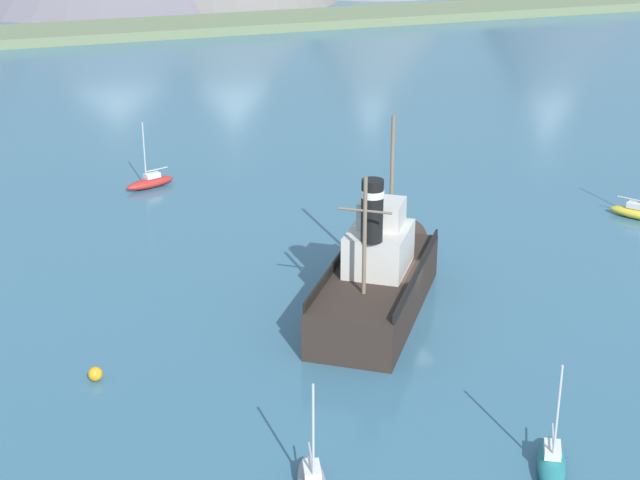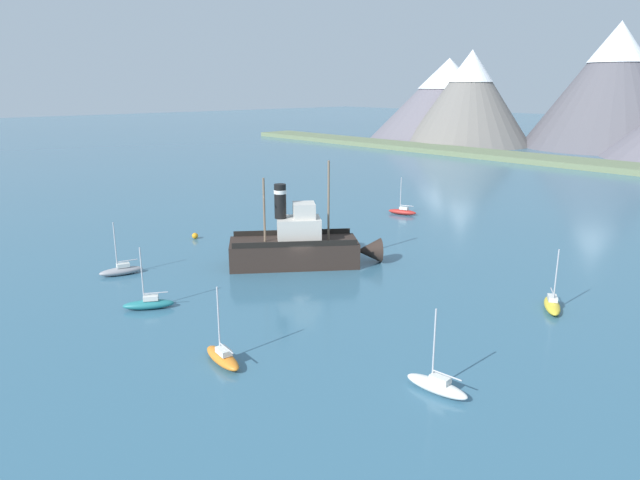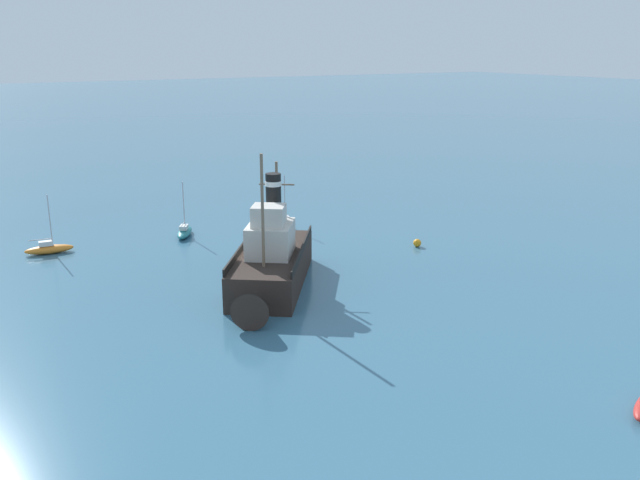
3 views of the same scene
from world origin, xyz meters
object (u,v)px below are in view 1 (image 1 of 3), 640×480
old_tugboat (379,278)px  sailboat_teal (552,462)px  sailboat_yellow (638,212)px  sailboat_red (150,182)px  mooring_buoy (95,374)px

old_tugboat → sailboat_teal: 15.88m
sailboat_teal → sailboat_yellow: (20.74, 22.78, 0.00)m
old_tugboat → sailboat_red: size_ratio=2.79×
old_tugboat → mooring_buoy: 15.44m
old_tugboat → mooring_buoy: (-15.14, -2.64, -1.49)m
old_tugboat → mooring_buoy: bearing=-170.1°
sailboat_red → sailboat_yellow: bearing=-30.4°
mooring_buoy → sailboat_yellow: bearing=14.7°
old_tugboat → sailboat_yellow: size_ratio=2.79×
sailboat_teal → sailboat_red: bearing=102.0°
old_tugboat → sailboat_red: old_tugboat is taller
sailboat_teal → mooring_buoy: sailboat_teal is taller
mooring_buoy → sailboat_teal: bearing=-39.6°
old_tugboat → sailboat_teal: bearing=-87.2°
sailboat_red → mooring_buoy: sailboat_red is taller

